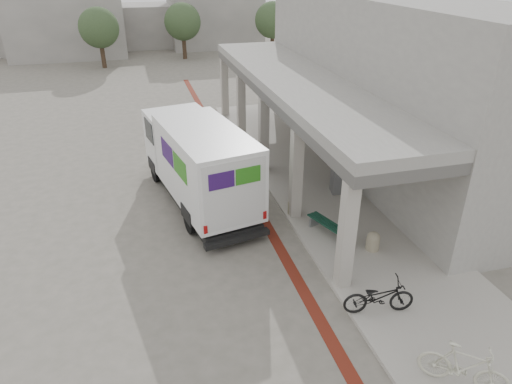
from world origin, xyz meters
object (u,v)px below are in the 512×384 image
object	(u,v)px
utility_cabinet	(338,180)
bicycle_cream	(464,367)
bicycle_black	(379,297)
bench	(330,228)
fedex_truck	(198,161)

from	to	relation	value
utility_cabinet	bicycle_cream	distance (m)	9.18
bicycle_black	bicycle_cream	xyz separation A→B (m)	(0.58, -2.56, 0.07)
bench	bicycle_cream	world-z (taller)	bicycle_cream
utility_cabinet	bicycle_cream	bearing A→B (deg)	-86.77
fedex_truck	bench	size ratio (longest dim) A/B	4.06
utility_cabinet	fedex_truck	bearing A→B (deg)	-178.46
bench	bicycle_cream	size ratio (longest dim) A/B	1.01
bench	bicycle_black	distance (m)	3.69
bench	bicycle_black	xyz separation A→B (m)	(-0.26, -3.67, 0.17)
bicycle_black	bicycle_cream	world-z (taller)	bicycle_cream
fedex_truck	bicycle_cream	xyz separation A→B (m)	(4.04, -9.96, -0.99)
bicycle_black	utility_cabinet	bearing A→B (deg)	-5.29
bench	utility_cabinet	size ratio (longest dim) A/B	1.90
bench	utility_cabinet	xyz separation A→B (m)	(1.54, 2.87, 0.18)
bicycle_black	bicycle_cream	distance (m)	2.62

